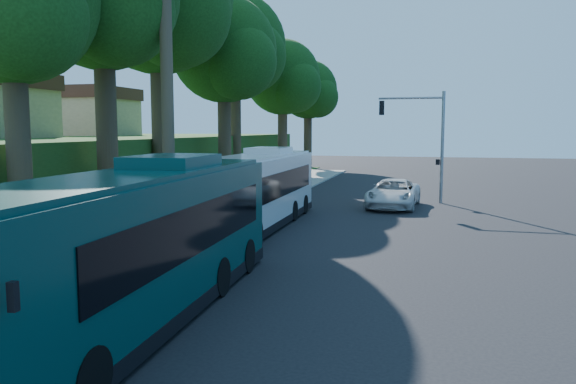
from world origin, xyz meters
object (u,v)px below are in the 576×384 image
(bus_shelter, at_px, (175,191))
(teal_bus, at_px, (138,242))
(pickup, at_px, (393,193))
(white_bus, at_px, (258,189))

(bus_shelter, distance_m, teal_bus, 12.40)
(bus_shelter, distance_m, pickup, 13.83)
(white_bus, bearing_deg, teal_bus, -85.20)
(white_bus, xyz_separation_m, teal_bus, (1.17, -13.29, 0.10))
(white_bus, bearing_deg, bus_shelter, -153.01)
(bus_shelter, height_order, white_bus, white_bus)
(bus_shelter, xyz_separation_m, white_bus, (3.45, 1.78, 0.02))
(white_bus, height_order, teal_bus, teal_bus)
(white_bus, distance_m, pickup, 10.30)
(white_bus, bearing_deg, pickup, 55.16)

